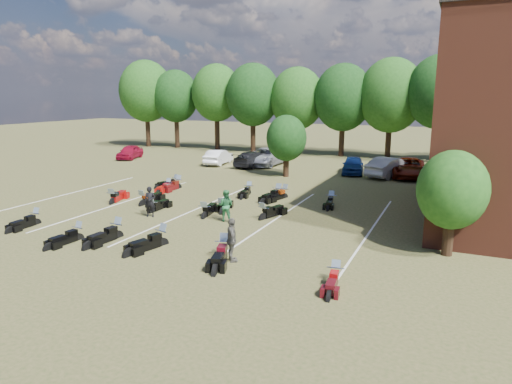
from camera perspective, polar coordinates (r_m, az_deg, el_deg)
The scene contains 35 objects.
ground at distance 22.37m, azimuth -5.38°, elevation -4.87°, with size 160.00×160.00×0.00m, color brown.
car_0 at distance 48.72m, azimuth -15.49°, elevation 4.84°, with size 1.65×4.09×1.39m, color maroon.
car_1 at distance 43.34m, azimuth -4.72°, elevation 4.38°, with size 1.47×4.23×1.39m, color silver.
car_2 at distance 42.62m, azimuth 1.26°, elevation 4.43°, with size 2.66×5.78×1.61m, color #94959C.
car_3 at distance 41.80m, azimuth -0.34°, elevation 4.15°, with size 1.97×4.85×1.41m, color black.
car_4 at distance 38.96m, azimuth 12.03°, elevation 3.31°, with size 1.69×4.20×1.43m, color navy.
car_5 at distance 38.04m, azimuth 16.35°, elevation 3.00°, with size 1.70×4.86×1.60m, color #9D9C98.
car_6 at distance 38.47m, azimuth 18.57°, elevation 2.90°, with size 2.52×5.47×1.52m, color #501004.
car_7 at distance 37.94m, azimuth 27.45°, elevation 1.96°, with size 1.99×4.91×1.42m, color #36353A.
person_black at distance 25.28m, azimuth -13.12°, elevation -1.20°, with size 0.61×0.40×1.66m, color black.
person_green at distance 23.80m, azimuth -3.81°, elevation -1.70°, with size 0.82×0.64×1.68m, color #286B3B.
person_grey at distance 18.09m, azimuth -3.05°, elevation -6.01°, with size 1.05×0.44×1.79m, color #524F47.
motorcycle_1 at distance 25.93m, azimuth -25.80°, elevation -3.67°, with size 0.68×2.14×1.19m, color black, non-canonical shape.
motorcycle_2 at distance 22.47m, azimuth -21.33°, elevation -5.60°, with size 0.68×2.14×1.19m, color black, non-canonical shape.
motorcycle_3 at distance 22.19m, azimuth -16.95°, elevation -5.51°, with size 0.77×2.41×1.34m, color black, non-canonical shape.
motorcycle_4 at distance 20.64m, azimuth -11.69°, elevation -6.55°, with size 0.77×2.42×1.35m, color black, non-canonical shape.
motorcycle_5 at distance 18.87m, azimuth -4.00°, elevation -8.12°, with size 0.78×2.46×1.37m, color black, non-canonical shape.
motorcycle_6 at distance 16.70m, azimuth 9.86°, elevation -11.05°, with size 0.64×1.99×1.11m, color #43090F, non-canonical shape.
motorcycle_7 at distance 29.09m, azimuth -17.48°, elevation -1.39°, with size 0.76×2.38×1.33m, color maroon, non-canonical shape.
motorcycle_8 at distance 28.14m, azimuth -13.93°, elevation -1.63°, with size 0.76×2.38×1.33m, color black, non-canonical shape.
motorcycle_9 at distance 26.39m, azimuth -12.79°, elevation -2.48°, with size 0.68×2.15×1.20m, color black, non-canonical shape.
motorcycle_10 at distance 24.76m, azimuth -6.43°, elevation -3.21°, with size 0.73×2.28×1.27m, color black, non-canonical shape.
motorcycle_11 at distance 25.57m, azimuth -4.28°, elevation -2.67°, with size 0.73×2.28×1.27m, color black, non-canonical shape.
motorcycle_12 at distance 24.30m, azimuth 0.92°, elevation -3.43°, with size 0.75×2.35×1.31m, color black, non-canonical shape.
motorcycle_14 at distance 32.65m, azimuth -9.69°, elevation 0.45°, with size 0.75×2.34×1.31m, color #4B0A0D, non-canonical shape.
motorcycle_15 at distance 32.32m, azimuth -10.89°, elevation 0.28°, with size 0.64×2.01×1.12m, color #9B0F0B, non-canonical shape.
motorcycle_16 at distance 33.62m, azimuth -10.09°, elevation 0.77°, with size 0.66×2.08×1.16m, color black, non-canonical shape.
motorcycle_17 at distance 29.24m, azimuth 3.53°, elevation -0.77°, with size 0.72×2.25×1.26m, color black, non-canonical shape.
motorcycle_18 at distance 30.38m, azimuth -0.90°, elevation -0.25°, with size 0.67×2.09×1.16m, color black, non-canonical shape.
motorcycle_19 at distance 29.08m, azimuth 2.71°, elevation -0.83°, with size 0.77×2.40×1.34m, color black, non-canonical shape.
motorcycle_20 at distance 27.88m, azimuth 9.36°, elevation -1.55°, with size 0.66×2.06×1.15m, color black, non-canonical shape.
tree_line at distance 48.98m, azimuth 10.62°, elevation 11.70°, with size 56.00×6.00×9.79m.
young_tree_near_building at distance 19.94m, azimuth 23.34°, elevation 0.23°, with size 2.80×2.80×4.16m.
young_tree_midfield at distance 36.50m, azimuth 3.82°, elevation 6.73°, with size 3.20×3.20×4.70m.
parking_lines at distance 26.33m, azimuth -7.87°, elevation -2.30°, with size 20.10×14.00×0.01m.
Camera 1 is at (10.60, -18.58, 6.53)m, focal length 32.00 mm.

